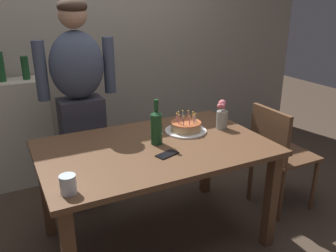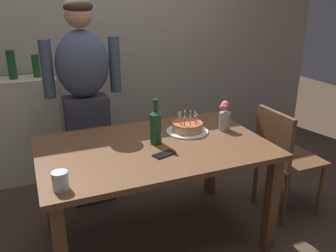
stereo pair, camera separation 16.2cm
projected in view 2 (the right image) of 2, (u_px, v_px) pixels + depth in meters
ground_plane at (155, 237)px, 2.58m from camera, size 10.00×10.00×0.00m
back_wall at (98, 36)px, 3.47m from camera, size 5.20×0.10×2.60m
dining_table at (154, 158)px, 2.36m from camera, size 1.50×0.96×0.74m
birthday_cake at (187, 128)px, 2.54m from camera, size 0.30×0.30×0.14m
water_glass_near at (60, 181)px, 1.77m from camera, size 0.08×0.08×0.10m
wine_bottle at (156, 126)px, 2.31m from camera, size 0.08×0.08×0.31m
cell_phone at (164, 154)px, 2.18m from camera, size 0.16×0.11×0.01m
flower_vase at (225, 117)px, 2.57m from camera, size 0.09×0.09×0.21m
person_man_bearded at (86, 102)px, 2.80m from camera, size 0.61×0.27×1.66m
dining_chair at (282, 154)px, 2.73m from camera, size 0.42×0.42×0.87m
shelf_cabinet at (22, 130)px, 3.26m from camera, size 0.70×0.30×1.23m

